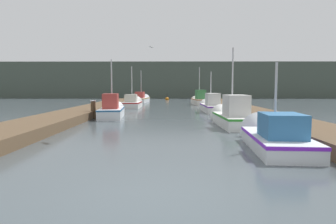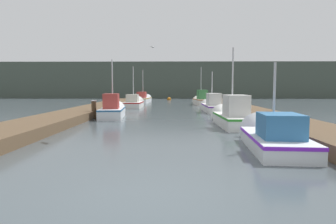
{
  "view_description": "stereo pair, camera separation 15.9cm",
  "coord_description": "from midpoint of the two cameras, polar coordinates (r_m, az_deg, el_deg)",
  "views": [
    {
      "loc": [
        0.25,
        -5.23,
        2.04
      ],
      "look_at": [
        0.16,
        10.68,
        0.71
      ],
      "focal_mm": 32.0,
      "sensor_mm": 36.0,
      "label": 1
    },
    {
      "loc": [
        0.41,
        -5.23,
        2.04
      ],
      "look_at": [
        0.16,
        10.68,
        0.71
      ],
      "focal_mm": 32.0,
      "sensor_mm": 36.0,
      "label": 2
    }
  ],
  "objects": [
    {
      "name": "ground_plane",
      "position": [
        5.62,
        -2.64,
        -16.5
      ],
      "size": [
        200.0,
        200.0,
        0.0
      ],
      "color": "#424C51"
    },
    {
      "name": "dock_left",
      "position": [
        22.23,
        -15.63,
        -0.04
      ],
      "size": [
        2.6,
        40.0,
        0.48
      ],
      "color": "brown",
      "rests_on": "ground_plane"
    },
    {
      "name": "dock_right",
      "position": [
        22.05,
        15.8,
        -0.09
      ],
      "size": [
        2.6,
        40.0,
        0.48
      ],
      "color": "brown",
      "rests_on": "ground_plane"
    },
    {
      "name": "distant_shore_ridge",
      "position": [
        62.42,
        0.62,
        5.95
      ],
      "size": [
        120.0,
        16.0,
        6.64
      ],
      "color": "#424C42",
      "rests_on": "ground_plane"
    },
    {
      "name": "fishing_boat_0",
      "position": [
        10.75,
        19.52,
        -4.33
      ],
      "size": [
        1.92,
        4.78,
        3.36
      ],
      "rotation": [
        0.0,
        0.0,
        -0.08
      ],
      "color": "silver",
      "rests_on": "ground_plane"
    },
    {
      "name": "fishing_boat_1",
      "position": [
        16.39,
        12.19,
        -0.69
      ],
      "size": [
        1.57,
        5.39,
        4.47
      ],
      "rotation": [
        0.0,
        0.0,
        0.03
      ],
      "color": "silver",
      "rests_on": "ground_plane"
    },
    {
      "name": "fishing_boat_2",
      "position": [
        20.67,
        -10.2,
        0.38
      ],
      "size": [
        1.84,
        4.99,
        4.22
      ],
      "rotation": [
        0.0,
        0.0,
        0.09
      ],
      "color": "silver",
      "rests_on": "ground_plane"
    },
    {
      "name": "fishing_boat_3",
      "position": [
        25.45,
        8.48,
        1.24
      ],
      "size": [
        1.4,
        6.05,
        3.64
      ],
      "rotation": [
        0.0,
        0.0,
        0.01
      ],
      "color": "silver",
      "rests_on": "ground_plane"
    },
    {
      "name": "fishing_boat_4",
      "position": [
        30.64,
        -6.34,
        1.67
      ],
      "size": [
        1.81,
        4.59,
        4.61
      ],
      "rotation": [
        0.0,
        0.0,
        -0.02
      ],
      "color": "silver",
      "rests_on": "ground_plane"
    },
    {
      "name": "fishing_boat_5",
      "position": [
        34.97,
        6.41,
        2.35
      ],
      "size": [
        1.71,
        4.77,
        4.61
      ],
      "rotation": [
        0.0,
        0.0,
        0.09
      ],
      "color": "silver",
      "rests_on": "ground_plane"
    },
    {
      "name": "fishing_boat_6",
      "position": [
        39.88,
        -4.62,
        2.47
      ],
      "size": [
        2.02,
        5.62,
        4.67
      ],
      "rotation": [
        0.0,
        0.0,
        -0.08
      ],
      "color": "silver",
      "rests_on": "ground_plane"
    },
    {
      "name": "mooring_piling_0",
      "position": [
        28.03,
        9.79,
        1.95
      ],
      "size": [
        0.3,
        0.3,
        1.37
      ],
      "color": "#473523",
      "rests_on": "ground_plane"
    },
    {
      "name": "mooring_piling_1",
      "position": [
        20.03,
        -13.71,
        0.5
      ],
      "size": [
        0.36,
        0.36,
        1.18
      ],
      "color": "#473523",
      "rests_on": "ground_plane"
    },
    {
      "name": "mooring_piling_2",
      "position": [
        41.36,
        -5.95,
        2.71
      ],
      "size": [
        0.31,
        0.31,
        1.12
      ],
      "color": "#473523",
      "rests_on": "ground_plane"
    },
    {
      "name": "channel_buoy",
      "position": [
        46.92,
        0.31,
        2.49
      ],
      "size": [
        0.61,
        0.61,
        1.11
      ],
      "color": "#BF6513",
      "rests_on": "ground_plane"
    },
    {
      "name": "seagull_lead",
      "position": [
        27.97,
        -2.7,
        12.22
      ],
      "size": [
        0.46,
        0.48,
        0.12
      ],
      "rotation": [
        0.0,
        0.0,
        3.97
      ],
      "color": "white"
    }
  ]
}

